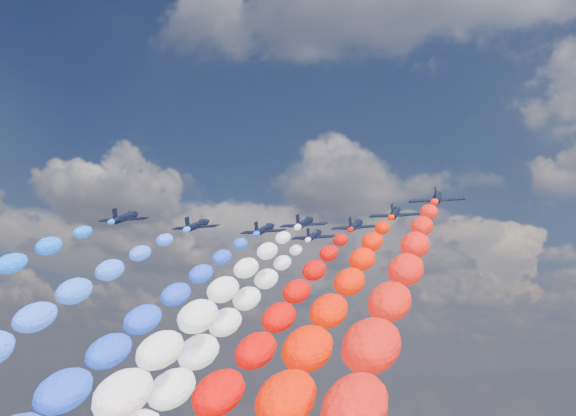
% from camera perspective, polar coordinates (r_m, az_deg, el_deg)
% --- Properties ---
extents(jet_0, '(9.50, 12.46, 6.26)m').
position_cam_1_polar(jet_0, '(138.35, -12.27, -0.71)').
color(jet_0, black).
extents(jet_1, '(9.14, 12.21, 6.26)m').
position_cam_1_polar(jet_1, '(143.88, -6.93, -1.31)').
color(jet_1, black).
extents(jet_2, '(9.31, 12.33, 6.26)m').
position_cam_1_polar(jet_2, '(147.50, -1.81, -1.65)').
color(jet_2, black).
extents(trail_2, '(6.19, 121.15, 61.05)m').
position_cam_1_polar(trail_2, '(88.62, -15.18, -13.46)').
color(trail_2, blue).
extents(jet_3, '(9.05, 12.14, 6.26)m').
position_cam_1_polar(jet_3, '(140.51, 1.26, -1.14)').
color(jet_3, black).
extents(trail_3, '(6.19, 121.15, 61.05)m').
position_cam_1_polar(trail_3, '(80.02, -10.99, -13.88)').
color(trail_3, white).
extents(jet_4, '(8.93, 12.06, 6.26)m').
position_cam_1_polar(jet_4, '(154.44, 1.98, -2.10)').
color(jet_4, black).
extents(trail_4, '(6.19, 121.15, 61.05)m').
position_cam_1_polar(trail_4, '(93.57, -7.94, -13.63)').
color(trail_4, white).
extents(jet_5, '(9.01, 12.11, 6.26)m').
position_cam_1_polar(jet_5, '(143.52, 5.15, -1.32)').
color(jet_5, black).
extents(trail_5, '(6.19, 121.15, 61.05)m').
position_cam_1_polar(trail_5, '(81.30, -3.66, -14.03)').
color(trail_5, '#CF0503').
extents(jet_6, '(9.25, 12.28, 6.26)m').
position_cam_1_polar(jet_6, '(132.52, 8.13, -0.38)').
color(jet_6, black).
extents(trail_6, '(6.19, 121.15, 61.05)m').
position_cam_1_polar(trail_6, '(69.20, 0.72, -14.46)').
color(trail_6, '#F11400').
extents(jet_7, '(9.28, 12.30, 6.26)m').
position_cam_1_polar(jet_7, '(121.42, 11.26, 0.76)').
color(jet_7, black).
extents(trail_7, '(6.19, 121.15, 61.05)m').
position_cam_1_polar(trail_7, '(57.13, 6.04, -14.99)').
color(trail_7, red).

